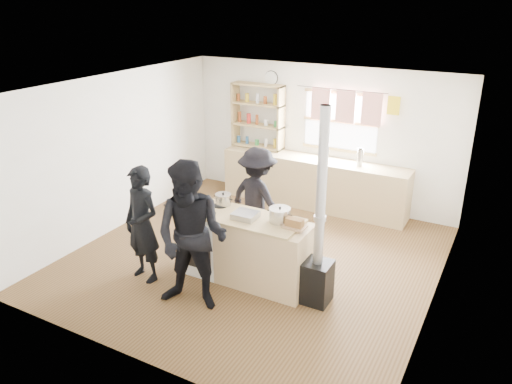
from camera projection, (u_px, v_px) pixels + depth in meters
The scene contains 14 objects.
ground at pixel (254, 258), 7.33m from camera, with size 5.00×5.00×0.01m, color brown.
back_counter at pixel (313, 183), 8.97m from camera, with size 3.40×0.55×0.90m, color tan.
shelving_unit at pixel (258, 116), 9.21m from camera, with size 1.00×0.28×1.20m.
thermos at pixel (360, 157), 8.39m from camera, with size 0.10×0.10×0.30m, color silver.
cooking_island at pixel (244, 248), 6.64m from camera, with size 1.97×0.64×0.93m.
skillet_greens at pixel (186, 208), 6.65m from camera, with size 0.36×0.36×0.05m.
roast_tray at pixel (245, 215), 6.41m from camera, with size 0.31×0.28×0.08m.
stockpot_stove at pixel (223, 199), 6.79m from camera, with size 0.22×0.22×0.18m.
stockpot_counter at pixel (280, 215), 6.28m from camera, with size 0.28×0.28×0.21m.
bread_board at pixel (295, 224), 6.14m from camera, with size 0.29×0.21×0.12m.
flue_heater at pixel (318, 256), 6.08m from camera, with size 0.35×0.35×2.50m.
person_near_left at pixel (142, 225), 6.55m from camera, with size 0.58×0.38×1.59m, color black.
person_near_right at pixel (192, 237), 5.90m from camera, with size 0.91×0.71×1.88m, color black.
person_far at pixel (258, 198), 7.42m from camera, with size 1.01×0.58×1.56m, color black.
Camera 1 is at (3.09, -5.65, 3.63)m, focal length 35.00 mm.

